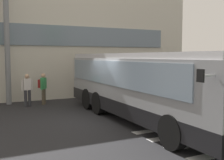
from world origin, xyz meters
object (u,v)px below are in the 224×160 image
passenger_near_column (27,88)px  passenger_by_doorway (43,87)px  safety_bollard_yellow (140,92)px  entry_support_column (7,43)px  bus_main_foreground (145,88)px

passenger_near_column → passenger_by_doorway: (0.85, 0.25, 0.03)m
passenger_near_column → safety_bollard_yellow: (6.33, -0.72, -0.48)m
entry_support_column → bus_main_foreground: (4.47, -6.41, -1.95)m
passenger_near_column → entry_support_column: bearing=126.5°
entry_support_column → passenger_by_doorway: 2.97m
bus_main_foreground → passenger_near_column: bus_main_foreground is taller
entry_support_column → passenger_by_doorway: entry_support_column is taller
bus_main_foreground → entry_support_column: bearing=124.9°
passenger_near_column → safety_bollard_yellow: bearing=-6.5°
entry_support_column → passenger_near_column: bearing=-53.5°
passenger_by_doorway → safety_bollard_yellow: bearing=-10.0°
entry_support_column → safety_bollard_yellow: 7.88m
entry_support_column → bus_main_foreground: size_ratio=0.61×
passenger_near_column → safety_bollard_yellow: passenger_near_column is taller
passenger_by_doorway → passenger_near_column: bearing=-163.8°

